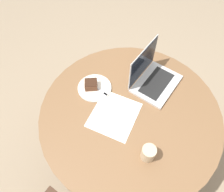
{
  "coord_description": "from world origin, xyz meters",
  "views": [
    {
      "loc": [
        -0.59,
        -0.31,
        1.91
      ],
      "look_at": [
        0.0,
        0.14,
        0.8
      ],
      "focal_mm": 35.0,
      "sensor_mm": 36.0,
      "label": 1
    }
  ],
  "objects": [
    {
      "name": "ground_plane",
      "position": [
        0.0,
        0.0,
        0.0
      ],
      "size": [
        12.0,
        12.0,
        0.0
      ],
      "primitive_type": "plane",
      "color": "gray"
    },
    {
      "name": "cake_slice",
      "position": [
        -0.01,
        0.3,
        0.8
      ],
      "size": [
        0.11,
        0.11,
        0.05
      ],
      "rotation": [
        0.0,
        0.0,
        3.87
      ],
      "color": "brown",
      "rests_on": "plate"
    },
    {
      "name": "laptop",
      "position": [
        0.27,
        0.02,
        0.81
      ],
      "size": [
        0.32,
        0.25,
        0.26
      ],
      "rotation": [
        0.0,
        0.0,
        9.46
      ],
      "color": "silver",
      "rests_on": "dining_table"
    },
    {
      "name": "fork",
      "position": [
        0.0,
        0.25,
        0.77
      ],
      "size": [
        0.03,
        0.17,
        0.0
      ],
      "rotation": [
        0.0,
        0.0,
        4.63
      ],
      "color": "silver",
      "rests_on": "plate"
    },
    {
      "name": "paper_document",
      "position": [
        -0.08,
        0.06,
        0.76
      ],
      "size": [
        0.34,
        0.32,
        0.0
      ],
      "rotation": [
        0.0,
        0.0,
        0.23
      ],
      "color": "white",
      "rests_on": "dining_table"
    },
    {
      "name": "plate",
      "position": [
        0.0,
        0.28,
        0.77
      ],
      "size": [
        0.22,
        0.22,
        0.01
      ],
      "color": "silver",
      "rests_on": "dining_table"
    },
    {
      "name": "coffee_glass",
      "position": [
        -0.17,
        -0.23,
        0.81
      ],
      "size": [
        0.07,
        0.07,
        0.1
      ],
      "color": "#C6AD89",
      "rests_on": "dining_table"
    },
    {
      "name": "dining_table",
      "position": [
        0.0,
        0.0,
        0.59
      ],
      "size": [
        1.1,
        1.1,
        0.76
      ],
      "color": "brown",
      "rests_on": "ground_plane"
    }
  ]
}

